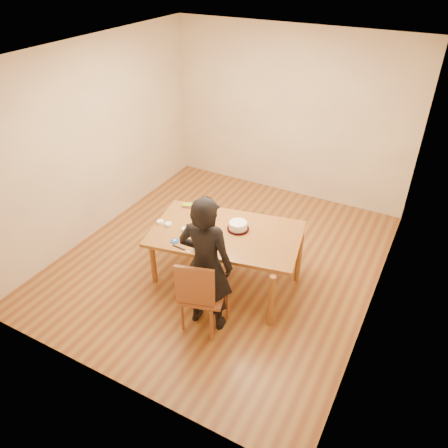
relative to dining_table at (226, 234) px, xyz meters
The scene contains 16 objects.
room_shell 0.98m from the dining_table, 109.98° to the left, with size 4.00×4.50×2.70m.
dining_table is the anchor object (origin of this frame).
dining_chair 0.84m from the dining_table, 79.05° to the right, with size 0.44×0.44×0.04m, color brown.
cake_plate 0.16m from the dining_table, 50.45° to the left, with size 0.27×0.27×0.02m, color #A90B2A.
cake 0.18m from the dining_table, 50.45° to the left, with size 0.22×0.22×0.07m, color white.
frosting_dome 0.20m from the dining_table, 50.45° to the left, with size 0.22×0.22×0.03m, color white.
frosting_tub 0.49m from the dining_table, 103.59° to the right, with size 0.08×0.08×0.07m, color white.
frosting_lid 0.63m from the dining_table, 134.21° to the right, with size 0.11×0.11×0.01m, color #174296.
frosting_dollop 0.63m from the dining_table, 134.21° to the right, with size 0.04×0.04×0.02m, color white.
ramekin_green 0.72m from the dining_table, 162.95° to the right, with size 0.08×0.08×0.04m, color white.
ramekin_yellow 0.50m from the dining_table, 155.56° to the right, with size 0.08×0.08×0.04m, color white.
ramekin_multi 0.83m from the dining_table, 164.85° to the right, with size 0.09×0.09×0.04m, color white.
candy_box_pink 0.76m from the dining_table, 158.53° to the left, with size 0.13×0.06×0.02m, color #D73281.
candy_box_green 0.77m from the dining_table, 158.39° to the left, with size 0.14×0.07×0.02m, color #1B971E.
spatula 0.63m from the dining_table, 121.22° to the right, with size 0.18×0.02×0.01m, color black.
person 0.75m from the dining_table, 78.39° to the right, with size 0.60×0.40×1.65m, color black.
Camera 1 is at (2.28, -4.18, 3.72)m, focal length 35.00 mm.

